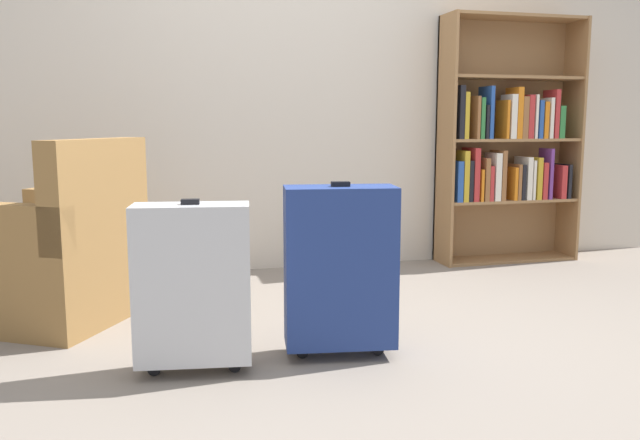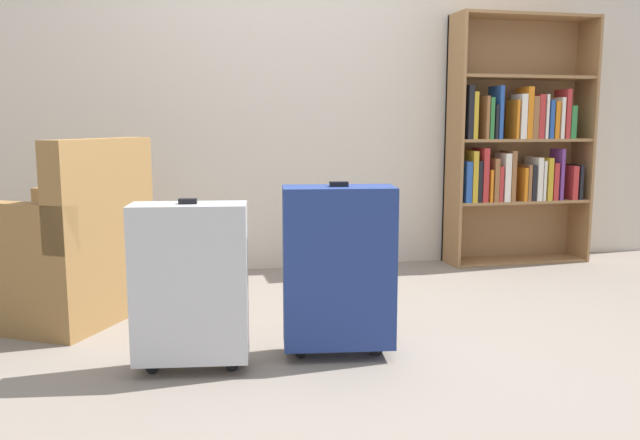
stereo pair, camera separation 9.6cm
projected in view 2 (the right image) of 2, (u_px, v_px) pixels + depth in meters
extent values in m
plane|color=slate|center=(359.00, 346.00, 2.87)|extent=(9.97, 9.97, 0.00)
cube|color=beige|center=(291.00, 73.00, 4.29)|extent=(5.70, 0.10, 2.60)
cube|color=olive|center=(454.00, 142.00, 4.39)|extent=(0.02, 0.28, 1.69)
cube|color=olive|center=(583.00, 141.00, 4.60)|extent=(0.02, 0.28, 1.69)
cube|color=olive|center=(511.00, 141.00, 4.62)|extent=(1.00, 0.02, 1.69)
cube|color=olive|center=(515.00, 260.00, 4.62)|extent=(0.96, 0.26, 0.02)
cube|color=olive|center=(517.00, 201.00, 4.56)|extent=(0.96, 0.26, 0.02)
cube|color=olive|center=(520.00, 140.00, 4.50)|extent=(0.96, 0.26, 0.02)
cube|color=olive|center=(523.00, 77.00, 4.43)|extent=(0.96, 0.26, 0.02)
cube|color=olive|center=(526.00, 16.00, 4.37)|extent=(0.96, 0.26, 0.02)
cube|color=#264C99|center=(464.00, 181.00, 4.40)|extent=(0.04, 0.17, 0.28)
cube|color=gold|center=(468.00, 176.00, 4.44)|extent=(0.04, 0.24, 0.34)
cube|color=black|center=(474.00, 181.00, 4.44)|extent=(0.03, 0.21, 0.28)
cube|color=#B22D2D|center=(480.00, 175.00, 4.44)|extent=(0.04, 0.20, 0.36)
cube|color=orange|center=(485.00, 185.00, 4.47)|extent=(0.02, 0.22, 0.22)
cube|color=brown|center=(490.00, 179.00, 4.47)|extent=(0.03, 0.22, 0.29)
cube|color=#B22D2D|center=(494.00, 183.00, 4.48)|extent=(0.03, 0.22, 0.24)
cube|color=silver|center=(502.00, 177.00, 4.46)|extent=(0.04, 0.17, 0.33)
cube|color=brown|center=(507.00, 176.00, 4.48)|extent=(0.03, 0.19, 0.34)
cube|color=orange|center=(519.00, 184.00, 4.51)|extent=(0.02, 0.19, 0.23)
cube|color=brown|center=(522.00, 182.00, 4.53)|extent=(0.02, 0.23, 0.25)
cube|color=black|center=(526.00, 182.00, 4.54)|extent=(0.03, 0.23, 0.24)
cube|color=silver|center=(533.00, 178.00, 4.52)|extent=(0.04, 0.19, 0.30)
cube|color=silver|center=(537.00, 180.00, 4.55)|extent=(0.02, 0.23, 0.27)
cube|color=gold|center=(544.00, 179.00, 4.54)|extent=(0.04, 0.19, 0.29)
cube|color=#B22D2D|center=(547.00, 181.00, 4.57)|extent=(0.04, 0.23, 0.26)
cube|color=#66337F|center=(557.00, 174.00, 4.54)|extent=(0.03, 0.16, 0.35)
cube|color=#B22D2D|center=(569.00, 182.00, 4.57)|extent=(0.04, 0.16, 0.23)
cube|color=black|center=(574.00, 182.00, 4.60)|extent=(0.02, 0.19, 0.24)
cube|color=black|center=(465.00, 112.00, 4.35)|extent=(0.04, 0.21, 0.35)
cube|color=gold|center=(469.00, 116.00, 4.37)|extent=(0.03, 0.24, 0.31)
cube|color=brown|center=(481.00, 118.00, 4.38)|extent=(0.02, 0.21, 0.28)
cube|color=#2D7238|center=(487.00, 118.00, 4.37)|extent=(0.03, 0.16, 0.27)
cube|color=black|center=(490.00, 122.00, 4.40)|extent=(0.02, 0.22, 0.23)
cube|color=#264C99|center=(496.00, 113.00, 4.39)|extent=(0.03, 0.18, 0.35)
cube|color=orange|center=(512.00, 119.00, 4.41)|extent=(0.02, 0.16, 0.26)
cube|color=silver|center=(519.00, 117.00, 4.41)|extent=(0.04, 0.16, 0.30)
cube|color=orange|center=(524.00, 113.00, 4.43)|extent=(0.04, 0.18, 0.35)
cube|color=brown|center=(528.00, 118.00, 4.46)|extent=(0.04, 0.21, 0.28)
cube|color=#B22D2D|center=(535.00, 117.00, 4.46)|extent=(0.04, 0.20, 0.30)
cube|color=silver|center=(540.00, 117.00, 4.48)|extent=(0.02, 0.21, 0.30)
cube|color=#264C99|center=(545.00, 119.00, 4.47)|extent=(0.03, 0.19, 0.26)
cube|color=orange|center=(552.00, 120.00, 4.47)|extent=(0.03, 0.15, 0.25)
cube|color=silver|center=(557.00, 118.00, 4.48)|extent=(0.03, 0.16, 0.28)
cube|color=#B22D2D|center=(562.00, 114.00, 4.49)|extent=(0.03, 0.17, 0.33)
cube|color=#2D7238|center=(565.00, 122.00, 4.53)|extent=(0.04, 0.23, 0.22)
cube|color=olive|center=(57.00, 278.00, 3.28)|extent=(0.96, 0.96, 0.40)
cube|color=tan|center=(54.00, 231.00, 3.24)|extent=(0.75, 0.73, 0.08)
cube|color=olive|center=(101.00, 191.00, 3.12)|extent=(0.46, 0.66, 0.50)
cube|color=olive|center=(91.00, 210.00, 3.51)|extent=(0.65, 0.44, 0.22)
cube|color=olive|center=(7.00, 226.00, 2.95)|extent=(0.65, 0.44, 0.22)
cylinder|color=white|center=(179.00, 303.00, 3.38)|extent=(0.08, 0.08, 0.10)
torus|color=white|center=(189.00, 301.00, 3.39)|extent=(0.06, 0.01, 0.06)
cube|color=navy|center=(339.00, 267.00, 2.70)|extent=(0.48, 0.27, 0.67)
cube|color=black|center=(339.00, 184.00, 2.65)|extent=(0.08, 0.05, 0.02)
cylinder|color=black|center=(300.00, 351.00, 2.74)|extent=(0.06, 0.06, 0.05)
cylinder|color=black|center=(376.00, 349.00, 2.77)|extent=(0.06, 0.06, 0.05)
cube|color=#B7BABF|center=(190.00, 282.00, 2.53)|extent=(0.47, 0.25, 0.62)
cube|color=black|center=(188.00, 201.00, 2.49)|extent=(0.07, 0.05, 0.02)
cylinder|color=black|center=(153.00, 366.00, 2.57)|extent=(0.06, 0.06, 0.05)
cylinder|color=black|center=(232.00, 363.00, 2.60)|extent=(0.06, 0.06, 0.05)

